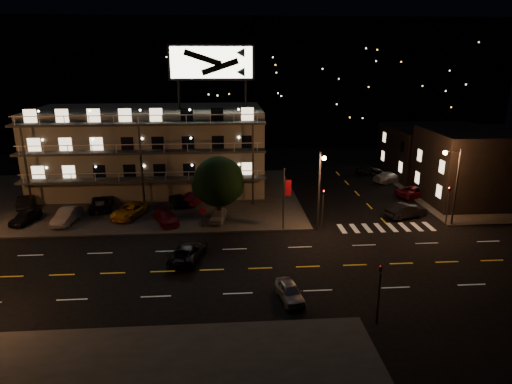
{
  "coord_description": "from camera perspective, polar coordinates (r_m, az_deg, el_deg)",
  "views": [
    {
      "loc": [
        -0.88,
        -34.12,
        17.08
      ],
      "look_at": [
        2.24,
        8.0,
        4.17
      ],
      "focal_mm": 32.0,
      "sensor_mm": 36.0,
      "label": 1
    }
  ],
  "objects": [
    {
      "name": "stop_sign",
      "position": [
        45.42,
        -6.67,
        -2.89
      ],
      "size": [
        0.91,
        0.11,
        2.61
      ],
      "color": "#2D2D30",
      "rests_on": "ground"
    },
    {
      "name": "streetlight_ne",
      "position": [
        49.76,
        23.48,
        1.47
      ],
      "size": [
        1.92,
        0.44,
        8.0
      ],
      "color": "#2D2D30",
      "rests_on": "ground"
    },
    {
      "name": "ground",
      "position": [
        38.17,
        -2.51,
        -9.6
      ],
      "size": [
        140.0,
        140.0,
        0.0
      ],
      "primitive_type": "plane",
      "color": "black",
      "rests_on": "ground"
    },
    {
      "name": "road_car_west",
      "position": [
        39.95,
        -8.51,
        -7.37
      ],
      "size": [
        3.58,
        5.61,
        1.44
      ],
      "primitive_type": "imported",
      "rotation": [
        0.0,
        0.0,
        2.9
      ],
      "color": "black",
      "rests_on": "ground"
    },
    {
      "name": "signal_sw",
      "position": [
        31.06,
        15.16,
        -11.5
      ],
      "size": [
        0.2,
        0.27,
        4.6
      ],
      "color": "#2D2D30",
      "rests_on": "ground"
    },
    {
      "name": "side_car_2",
      "position": [
        65.31,
        16.4,
        1.78
      ],
      "size": [
        5.28,
        3.61,
        1.42
      ],
      "primitive_type": "imported",
      "rotation": [
        0.0,
        0.0,
        1.94
      ],
      "color": "#949399",
      "rests_on": "ground"
    },
    {
      "name": "lot_car_2",
      "position": [
        50.87,
        -15.5,
        -2.24
      ],
      "size": [
        4.1,
        5.58,
        1.41
      ],
      "primitive_type": "imported",
      "rotation": [
        0.0,
        0.0,
        -0.39
      ],
      "color": "#ECA316",
      "rests_on": "curb_nw"
    },
    {
      "name": "lot_car_0",
      "position": [
        52.99,
        -26.89,
        -2.77
      ],
      "size": [
        2.53,
        4.24,
        1.35
      ],
      "primitive_type": "imported",
      "rotation": [
        0.0,
        0.0,
        -0.25
      ],
      "color": "black",
      "rests_on": "curb_nw"
    },
    {
      "name": "banner_north",
      "position": [
        45.05,
        3.57,
        -0.67
      ],
      "size": [
        0.83,
        0.16,
        6.4
      ],
      "color": "#2D2D30",
      "rests_on": "ground"
    },
    {
      "name": "side_car_3",
      "position": [
        68.95,
        13.89,
        2.71
      ],
      "size": [
        3.86,
        1.64,
        1.3
      ],
      "primitive_type": "imported",
      "rotation": [
        0.0,
        0.0,
        1.6
      ],
      "color": "black",
      "rests_on": "ground"
    },
    {
      "name": "signal_ne",
      "position": [
        50.5,
        22.92,
        -1.08
      ],
      "size": [
        0.27,
        0.2,
        4.6
      ],
      "color": "#2D2D30",
      "rests_on": "ground"
    },
    {
      "name": "road_car_east",
      "position": [
        33.68,
        4.24,
        -12.3
      ],
      "size": [
        2.02,
        3.83,
        1.24
      ],
      "primitive_type": "imported",
      "rotation": [
        0.0,
        0.0,
        0.16
      ],
      "color": "#949399",
      "rests_on": "ground"
    },
    {
      "name": "streetlight_nc",
      "position": [
        44.76,
        8.02,
        1.12
      ],
      "size": [
        0.44,
        1.92,
        8.0
      ],
      "color": "#2D2D30",
      "rests_on": "ground"
    },
    {
      "name": "lot_car_3",
      "position": [
        48.28,
        -11.17,
        -3.02
      ],
      "size": [
        3.4,
        4.98,
        1.34
      ],
      "primitive_type": "imported",
      "rotation": [
        0.0,
        0.0,
        0.36
      ],
      "color": "#590C18",
      "rests_on": "curb_nw"
    },
    {
      "name": "side_bldg_front",
      "position": [
        60.24,
        26.75,
        2.87
      ],
      "size": [
        14.06,
        10.0,
        8.5
      ],
      "color": "black",
      "rests_on": "ground"
    },
    {
      "name": "lot_car_8",
      "position": [
        53.56,
        -9.72,
        -0.92
      ],
      "size": [
        2.79,
        4.25,
        1.35
      ],
      "primitive_type": "imported",
      "rotation": [
        0.0,
        0.0,
        3.47
      ],
      "color": "black",
      "rests_on": "curb_nw"
    },
    {
      "name": "side_car_0",
      "position": [
        51.81,
        18.28,
        -2.24
      ],
      "size": [
        4.96,
        3.07,
        1.54
      ],
      "primitive_type": "imported",
      "rotation": [
        0.0,
        0.0,
        1.9
      ],
      "color": "black",
      "rests_on": "ground"
    },
    {
      "name": "lot_car_4",
      "position": [
        47.92,
        -4.73,
        -2.97
      ],
      "size": [
        2.08,
        3.8,
        1.22
      ],
      "primitive_type": "imported",
      "rotation": [
        0.0,
        0.0,
        -0.19
      ],
      "color": "#949399",
      "rests_on": "curb_nw"
    },
    {
      "name": "lot_car_5",
      "position": [
        58.24,
        -26.74,
        -1.03
      ],
      "size": [
        2.43,
        4.62,
        1.45
      ],
      "primitive_type": "imported",
      "rotation": [
        0.0,
        0.0,
        3.35
      ],
      "color": "black",
      "rests_on": "curb_nw"
    },
    {
      "name": "tree",
      "position": [
        47.2,
        -4.76,
        1.12
      ],
      "size": [
        5.43,
        5.23,
        6.84
      ],
      "color": "black",
      "rests_on": "curb_nw"
    },
    {
      "name": "curb_ne",
      "position": [
        64.59,
        24.51,
        0.17
      ],
      "size": [
        16.0,
        24.0,
        0.15
      ],
      "primitive_type": "cube",
      "color": "#31312F",
      "rests_on": "ground"
    },
    {
      "name": "lot_car_9",
      "position": [
        53.85,
        -7.62,
        -0.7
      ],
      "size": [
        3.02,
        4.42,
        1.38
      ],
      "primitive_type": "imported",
      "rotation": [
        0.0,
        0.0,
        2.73
      ],
      "color": "#590C18",
      "rests_on": "curb_nw"
    },
    {
      "name": "motel",
      "position": [
        59.87,
        -12.92,
        5.27
      ],
      "size": [
        28.0,
        13.8,
        18.1
      ],
      "color": "gray",
      "rests_on": "ground"
    },
    {
      "name": "signal_nw",
      "position": [
        46.09,
        8.37,
        -1.54
      ],
      "size": [
        0.2,
        0.27,
        4.6
      ],
      "color": "#2D2D30",
      "rests_on": "ground"
    },
    {
      "name": "curb_nw",
      "position": [
        58.23,
        -17.06,
        -0.75
      ],
      "size": [
        44.0,
        24.0,
        0.15
      ],
      "primitive_type": "cube",
      "color": "#31312F",
      "rests_on": "ground"
    },
    {
      "name": "side_bldg_back",
      "position": [
        70.68,
        21.83,
        4.7
      ],
      "size": [
        14.06,
        12.0,
        7.0
      ],
      "color": "black",
      "rests_on": "ground"
    },
    {
      "name": "hill_backdrop",
      "position": [
        103.17,
        -7.25,
        13.8
      ],
      "size": [
        120.0,
        25.0,
        24.0
      ],
      "color": "black",
      "rests_on": "ground"
    },
    {
      "name": "lot_car_7",
      "position": [
        54.15,
        -18.89,
        -1.47
      ],
      "size": [
        2.99,
        4.66,
        1.26
      ],
      "primitive_type": "imported",
      "rotation": [
        0.0,
        0.0,
        3.45
      ],
      "color": "#949399",
      "rests_on": "curb_nw"
    },
    {
      "name": "lot_car_1",
      "position": [
        51.22,
        -22.57,
        -2.76
      ],
      "size": [
        2.17,
        4.77,
        1.52
      ],
      "primitive_type": "imported",
      "rotation": [
        0.0,
        0.0,
        -0.13
      ],
      "color": "#949399",
      "rests_on": "curb_nw"
    },
    {
      "name": "lot_car_6",
      "position": [
        54.42,
        -18.75,
        -1.27
      ],
      "size": [
        3.14,
        5.45,
        1.43
      ],
      "primitive_type": "imported",
      "rotation": [
        0.0,
        0.0,
        3.3
      ],
      "color": "black",
      "rests_on": "curb_nw"
    },
    {
      "name": "side_car_1",
      "position": [
        59.57,
        19.23,
        0.05
      ],
      "size": [
        5.38,
        3.93,
        1.36
      ],
      "primitive_type": "imported",
      "rotation": [
        0.0,
        0.0,
        1.96
      ],
      "color": "#590C18",
      "rests_on": "ground"
    }
  ]
}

